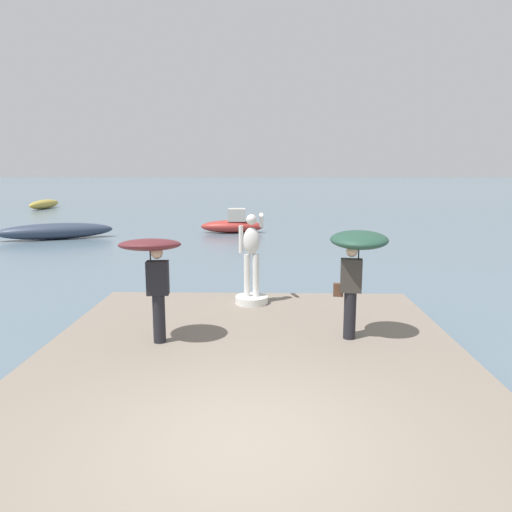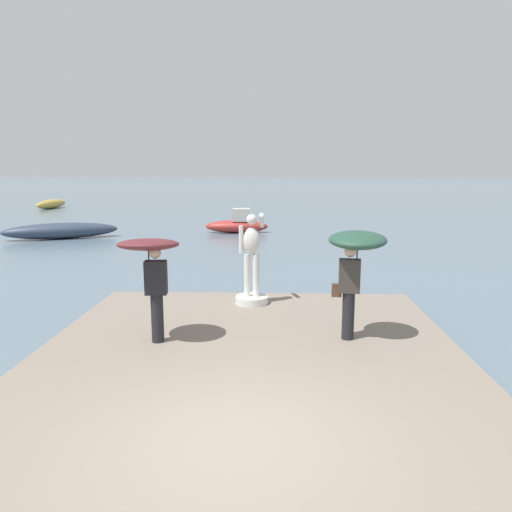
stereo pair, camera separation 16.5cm
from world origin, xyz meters
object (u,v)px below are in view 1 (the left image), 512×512
statue_white_figure (252,271)px  boat_rightward (56,231)px  boat_near (44,204)px  onlooker_left (152,259)px  onlooker_right (357,254)px  boat_far (233,224)px

statue_white_figure → boat_rightward: (-10.40, 13.31, -0.76)m
statue_white_figure → boat_rightward: size_ratio=0.38×
boat_near → onlooker_left: bearing=-62.7°
statue_white_figure → boat_near: (-20.03, 33.03, -0.76)m
onlooker_right → boat_far: onlooker_right is taller
onlooker_left → boat_near: 40.13m
onlooker_left → onlooker_right: (3.61, 0.28, 0.07)m
onlooker_right → boat_far: 18.83m
onlooker_right → statue_white_figure: bearing=130.0°
boat_near → boat_far: 25.04m
boat_near → boat_far: bearing=-42.5°
statue_white_figure → boat_far: size_ratio=0.59×
onlooker_right → boat_rightward: size_ratio=0.36×
statue_white_figure → boat_far: 16.19m
onlooker_left → boat_rightward: onlooker_left is taller
boat_near → boat_rightward: 21.94m
onlooker_left → boat_near: onlooker_left is taller
boat_near → boat_far: (18.45, -16.93, 0.05)m
statue_white_figure → onlooker_right: size_ratio=1.05×
boat_near → boat_rightward: boat_near is taller
statue_white_figure → onlooker_left: size_ratio=1.10×
statue_white_figure → onlooker_left: statue_white_figure is taller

